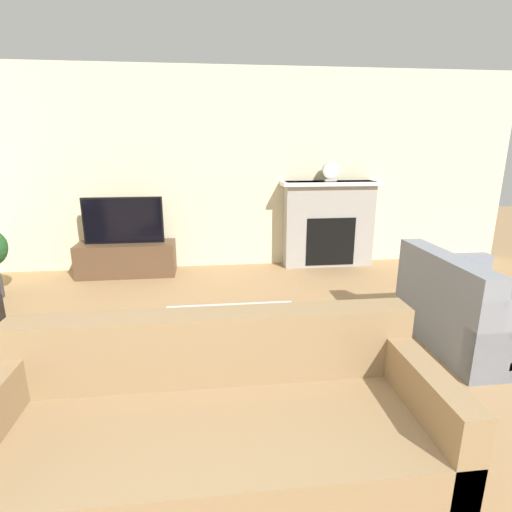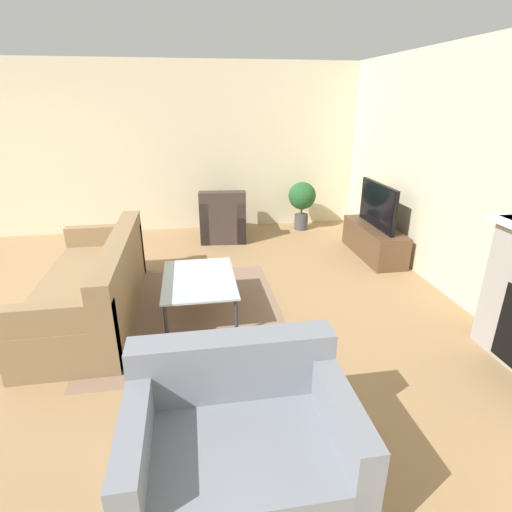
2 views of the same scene
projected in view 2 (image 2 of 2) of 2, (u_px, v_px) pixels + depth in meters
The scene contains 10 objects.
wall_back at pixel (459, 175), 4.33m from camera, with size 8.80×0.06×2.70m.
wall_left at pixel (205, 149), 6.62m from camera, with size 0.06×8.16×2.70m.
area_rug at pixel (189, 313), 4.25m from camera, with size 2.26×1.94×0.00m.
tv_stand at pixel (374, 241), 5.73m from camera, with size 1.27×0.44×0.44m.
tv at pixel (378, 205), 5.54m from camera, with size 1.02×0.06×0.61m.
couch_sectional at pixel (94, 289), 4.13m from camera, with size 2.19×0.90×0.82m.
couch_loveseat at pixel (240, 445), 2.26m from camera, with size 0.90×1.23×0.82m.
armchair_by_window at pixel (223, 220), 6.43m from camera, with size 0.87×0.78×0.82m.
coffee_table at pixel (199, 281), 4.13m from camera, with size 1.06×0.74×0.40m.
potted_plant at pixel (302, 199), 6.78m from camera, with size 0.46×0.46×0.82m.
Camera 2 is at (3.93, 2.32, 2.13)m, focal length 28.00 mm.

